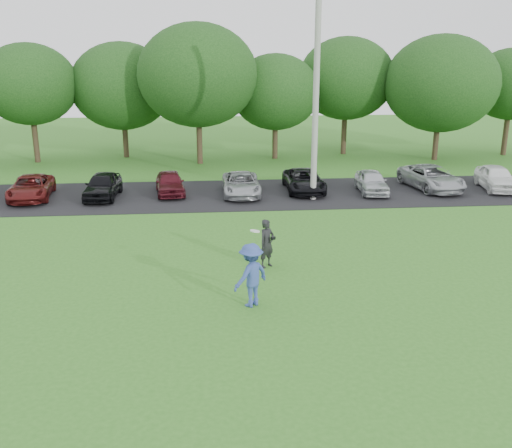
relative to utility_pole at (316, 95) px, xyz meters
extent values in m
plane|color=#337220|center=(-3.49, -11.67, -4.95)|extent=(100.00, 100.00, 0.00)
cube|color=black|center=(-3.49, 1.33, -4.93)|extent=(32.00, 6.50, 0.03)
cylinder|color=#9F9E99|center=(0.00, 0.00, 0.00)|extent=(0.28, 0.28, 9.90)
imported|color=#364C98|center=(-3.94, -11.74, -4.04)|extent=(1.33, 1.27, 1.82)
cylinder|color=white|center=(-3.82, -11.66, -2.79)|extent=(0.27, 0.27, 0.09)
imported|color=black|center=(-3.18, -8.78, -4.14)|extent=(0.70, 0.67, 1.62)
cube|color=black|center=(-3.00, -8.96, -3.90)|extent=(0.17, 0.17, 0.10)
imported|color=#561312|center=(-13.55, 1.30, -4.37)|extent=(2.24, 4.14, 1.10)
imported|color=black|center=(-10.12, 1.16, -4.31)|extent=(1.61, 3.66, 1.22)
imported|color=#4A1019|center=(-6.92, 1.65, -4.35)|extent=(1.73, 3.48, 1.14)
imported|color=#A4A6AB|center=(-3.39, 1.18, -4.38)|extent=(1.82, 3.91, 1.08)
imported|color=black|center=(-0.17, 1.64, -4.37)|extent=(1.87, 3.99, 1.10)
imported|color=silver|center=(3.17, 1.06, -4.36)|extent=(1.56, 3.39, 1.13)
imported|color=#AAADB1|center=(6.47, 1.57, -4.32)|extent=(2.63, 4.57, 1.20)
imported|color=white|center=(9.76, 1.18, -4.30)|extent=(2.03, 3.81, 1.23)
cylinder|color=#38281C|center=(-15.99, 11.33, -3.60)|extent=(0.36, 0.36, 2.70)
ellipsoid|color=#214C19|center=(-15.99, 11.33, -0.02)|extent=(5.94, 5.94, 5.05)
cylinder|color=#38281C|center=(-10.49, 12.73, -3.85)|extent=(0.36, 0.36, 2.20)
ellipsoid|color=#214C19|center=(-10.49, 12.73, -0.24)|extent=(6.68, 6.68, 5.68)
cylinder|color=#38281C|center=(-5.49, 9.93, -3.60)|extent=(0.36, 0.36, 2.70)
ellipsoid|color=#214C19|center=(-5.49, 9.93, 0.53)|extent=(7.42, 7.42, 6.31)
cylinder|color=#38281C|center=(-0.49, 11.33, -3.85)|extent=(0.36, 0.36, 2.20)
ellipsoid|color=#214C19|center=(-0.49, 11.33, -0.59)|extent=(5.76, 5.76, 4.90)
cylinder|color=#38281C|center=(4.51, 12.73, -3.60)|extent=(0.36, 0.36, 2.70)
ellipsoid|color=#214C19|center=(4.51, 12.73, 0.19)|extent=(6.50, 6.50, 5.53)
cylinder|color=#38281C|center=(10.01, 9.93, -3.85)|extent=(0.36, 0.36, 2.20)
ellipsoid|color=#214C19|center=(10.01, 9.93, -0.03)|extent=(7.24, 7.24, 6.15)
cylinder|color=#38281C|center=(15.51, 11.33, -3.60)|extent=(0.36, 0.36, 2.70)
ellipsoid|color=#214C19|center=(15.51, 11.33, -0.16)|extent=(5.58, 5.58, 4.74)
camera|label=1|loc=(-5.09, -26.36, 1.84)|focal=40.00mm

